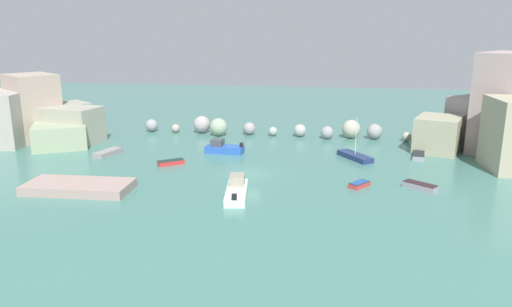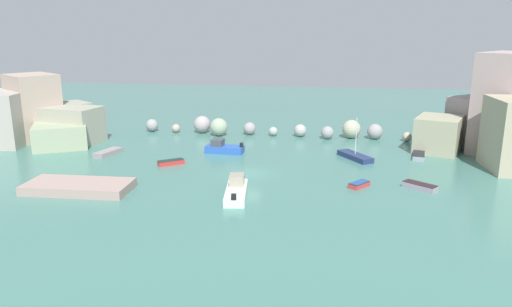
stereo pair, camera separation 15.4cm
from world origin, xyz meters
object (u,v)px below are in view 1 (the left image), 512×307
object	(u,v)px
moored_boat_3	(171,162)
moored_boat_7	(108,153)
moored_boat_1	(420,186)
moored_boat_0	(355,156)
stone_dock	(79,187)
moored_boat_8	(102,192)
moored_boat_5	(419,156)
moored_boat_2	(237,190)
moored_boat_6	(223,148)
moored_boat_4	(359,184)

from	to	relation	value
moored_boat_3	moored_boat_7	size ratio (longest dim) A/B	0.73
moored_boat_1	moored_boat_0	bearing A→B (deg)	156.40
stone_dock	moored_boat_8	bearing A→B (deg)	-13.85
moored_boat_5	moored_boat_2	bearing A→B (deg)	141.45
moored_boat_3	moored_boat_8	world-z (taller)	moored_boat_8
moored_boat_1	moored_boat_5	size ratio (longest dim) A/B	0.93
moored_boat_6	moored_boat_1	bearing A→B (deg)	157.32
moored_boat_7	stone_dock	bearing A→B (deg)	29.29
moored_boat_7	moored_boat_8	bearing A→B (deg)	38.62
moored_boat_7	moored_boat_8	xyz separation A→B (m)	(6.02, -13.76, -0.00)
stone_dock	moored_boat_1	world-z (taller)	stone_dock
moored_boat_2	moored_boat_5	size ratio (longest dim) A/B	1.81
moored_boat_0	moored_boat_4	xyz separation A→B (m)	(0.00, -10.57, -0.06)
moored_boat_1	moored_boat_7	xyz separation A→B (m)	(-35.43, 7.50, -0.00)
moored_boat_8	moored_boat_3	bearing A→B (deg)	66.31
moored_boat_1	moored_boat_2	bearing A→B (deg)	-127.29
stone_dock	moored_boat_8	xyz separation A→B (m)	(2.68, -0.66, -0.13)
moored_boat_0	moored_boat_3	size ratio (longest dim) A/B	1.73
moored_boat_2	moored_boat_8	xyz separation A→B (m)	(-12.38, -1.67, -0.27)
moored_boat_2	moored_boat_7	size ratio (longest dim) A/B	1.54
moored_boat_4	moored_boat_6	world-z (taller)	moored_boat_6
stone_dock	moored_boat_1	xyz separation A→B (m)	(32.10, 5.60, -0.12)
moored_boat_5	moored_boat_7	bearing A→B (deg)	106.97
moored_boat_8	moored_boat_0	bearing A→B (deg)	26.63
moored_boat_1	moored_boat_3	xyz separation A→B (m)	(-26.46, 4.63, -0.04)
stone_dock	moored_boat_0	distance (m)	30.86
moored_boat_5	moored_boat_6	world-z (taller)	moored_boat_6
stone_dock	moored_boat_0	xyz separation A→B (m)	(26.38, 16.02, -0.10)
moored_boat_3	moored_boat_6	size ratio (longest dim) A/B	0.62
moored_boat_4	moored_boat_8	size ratio (longest dim) A/B	0.75
moored_boat_6	moored_boat_0	bearing A→B (deg)	-177.76
moored_boat_2	moored_boat_5	distance (m)	25.05
moored_boat_3	moored_boat_5	size ratio (longest dim) A/B	0.86
moored_boat_6	moored_boat_7	bearing A→B (deg)	17.73
stone_dock	moored_boat_4	distance (m)	26.94
moored_boat_0	moored_boat_5	world-z (taller)	moored_boat_0
moored_boat_5	moored_boat_7	size ratio (longest dim) A/B	0.85
moored_boat_3	moored_boat_2	bearing A→B (deg)	-81.13
moored_boat_4	moored_boat_5	size ratio (longest dim) A/B	0.70
stone_dock	moored_boat_3	world-z (taller)	stone_dock
stone_dock	moored_boat_5	size ratio (longest dim) A/B	2.85
stone_dock	moored_boat_8	size ratio (longest dim) A/B	3.04
stone_dock	moored_boat_5	distance (m)	38.16
stone_dock	moored_boat_6	xyz separation A→B (m)	(10.33, 16.47, 0.16)
moored_boat_1	moored_boat_7	world-z (taller)	moored_boat_1
moored_boat_5	moored_boat_8	bearing A→B (deg)	130.42
moored_boat_1	moored_boat_2	world-z (taller)	moored_boat_2
moored_boat_0	moored_boat_1	world-z (taller)	moored_boat_0
moored_boat_0	moored_boat_6	xyz separation A→B (m)	(-16.05, 0.46, 0.26)
moored_boat_6	moored_boat_7	world-z (taller)	moored_boat_6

